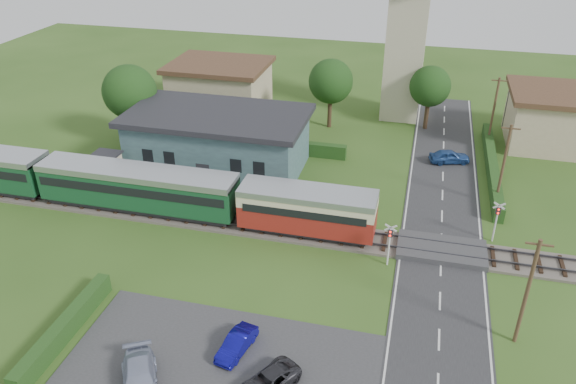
% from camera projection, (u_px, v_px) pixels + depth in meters
% --- Properties ---
extents(ground, '(120.00, 120.00, 0.00)m').
position_uv_depth(ground, '(298.00, 248.00, 40.37)').
color(ground, '#2D4C19').
extents(railway_track, '(76.00, 3.20, 0.49)m').
position_uv_depth(railway_track, '(304.00, 232.00, 42.01)').
color(railway_track, '#4C443D').
rests_on(railway_track, ground).
extents(road, '(6.00, 70.00, 0.05)m').
position_uv_depth(road, '(441.00, 269.00, 38.21)').
color(road, '#28282B').
rests_on(road, ground).
extents(car_park, '(17.00, 9.00, 0.08)m').
position_uv_depth(car_park, '(221.00, 366.00, 30.50)').
color(car_park, '#333335').
rests_on(car_park, ground).
extents(crossing_deck, '(6.20, 3.40, 0.45)m').
position_uv_depth(crossing_deck, '(441.00, 250.00, 39.81)').
color(crossing_deck, '#333335').
rests_on(crossing_deck, ground).
extents(platform, '(30.00, 3.00, 0.45)m').
position_uv_depth(platform, '(196.00, 195.00, 46.80)').
color(platform, gray).
rests_on(platform, ground).
extents(equipment_hut, '(2.30, 2.30, 2.55)m').
position_uv_depth(equipment_hut, '(107.00, 168.00, 47.77)').
color(equipment_hut, '#C0B698').
rests_on(equipment_hut, platform).
extents(station_building, '(16.00, 9.00, 5.30)m').
position_uv_depth(station_building, '(218.00, 140.00, 50.51)').
color(station_building, '#3A5159').
rests_on(station_building, ground).
extents(train, '(43.20, 2.90, 3.40)m').
position_uv_depth(train, '(101.00, 182.00, 44.55)').
color(train, '#232328').
rests_on(train, ground).
extents(church_tower, '(6.00, 6.00, 17.60)m').
position_uv_depth(church_tower, '(408.00, 23.00, 58.04)').
color(church_tower, '#C0B698').
rests_on(church_tower, ground).
extents(house_west, '(10.80, 8.80, 5.50)m').
position_uv_depth(house_west, '(220.00, 86.00, 63.40)').
color(house_west, tan).
rests_on(house_west, ground).
extents(house_east, '(8.80, 8.80, 5.50)m').
position_uv_depth(house_east, '(552.00, 117.00, 55.05)').
color(house_east, tan).
rests_on(house_east, ground).
extents(hedge_carpark, '(0.80, 9.00, 1.20)m').
position_uv_depth(hedge_carpark, '(64.00, 329.00, 32.26)').
color(hedge_carpark, '#193814').
rests_on(hedge_carpark, ground).
extents(hedge_roadside, '(0.80, 18.00, 1.20)m').
position_uv_depth(hedge_roadside, '(492.00, 166.00, 50.59)').
color(hedge_roadside, '#193814').
rests_on(hedge_roadside, ground).
extents(hedge_station, '(22.00, 0.80, 1.30)m').
position_uv_depth(hedge_station, '(236.00, 141.00, 55.32)').
color(hedge_station, '#193814').
rests_on(hedge_station, ground).
extents(tree_a, '(5.20, 5.20, 8.00)m').
position_uv_depth(tree_a, '(130.00, 92.00, 53.89)').
color(tree_a, '#332316').
rests_on(tree_a, ground).
extents(tree_b, '(4.60, 4.60, 7.34)m').
position_uv_depth(tree_b, '(331.00, 81.00, 57.84)').
color(tree_b, '#332316').
rests_on(tree_b, ground).
extents(tree_c, '(4.20, 4.20, 6.78)m').
position_uv_depth(tree_c, '(430.00, 86.00, 57.57)').
color(tree_c, '#332316').
rests_on(tree_c, ground).
extents(utility_pole_b, '(1.40, 0.22, 7.00)m').
position_uv_depth(utility_pole_b, '(527.00, 291.00, 30.48)').
color(utility_pole_b, '#473321').
rests_on(utility_pole_b, ground).
extents(utility_pole_c, '(1.40, 0.22, 7.00)m').
position_uv_depth(utility_pole_c, '(503.00, 165.00, 44.03)').
color(utility_pole_c, '#473321').
rests_on(utility_pole_c, ground).
extents(utility_pole_d, '(1.40, 0.22, 7.00)m').
position_uv_depth(utility_pole_d, '(493.00, 111.00, 54.20)').
color(utility_pole_d, '#473321').
rests_on(utility_pole_d, ground).
extents(crossing_signal_near, '(0.84, 0.28, 3.28)m').
position_uv_depth(crossing_signal_near, '(390.00, 239.00, 37.61)').
color(crossing_signal_near, silver).
rests_on(crossing_signal_near, ground).
extents(crossing_signal_far, '(0.84, 0.28, 3.28)m').
position_uv_depth(crossing_signal_far, '(497.00, 216.00, 40.14)').
color(crossing_signal_far, silver).
rests_on(crossing_signal_far, ground).
extents(streetlamp_west, '(0.30, 0.30, 5.15)m').
position_uv_depth(streetlamp_west, '(143.00, 93.00, 60.54)').
color(streetlamp_west, '#3F3F47').
rests_on(streetlamp_west, ground).
extents(streetlamp_east, '(0.30, 0.30, 5.15)m').
position_uv_depth(streetlamp_east, '(507.00, 101.00, 58.33)').
color(streetlamp_east, '#3F3F47').
rests_on(streetlamp_east, ground).
extents(car_on_road, '(3.95, 2.48, 1.25)m').
position_uv_depth(car_on_road, '(449.00, 156.00, 52.20)').
color(car_on_road, navy).
rests_on(car_on_road, road).
extents(car_park_blue, '(1.73, 3.33, 1.05)m').
position_uv_depth(car_park_blue, '(237.00, 344.00, 31.21)').
color(car_park_blue, '#0A0875').
rests_on(car_park_blue, car_park).
extents(car_park_silver, '(3.74, 4.74, 1.29)m').
position_uv_depth(car_park_silver, '(140.00, 380.00, 28.79)').
color(car_park_silver, '#A2AAC6').
rests_on(car_park_silver, car_park).
extents(car_park_dark, '(3.28, 3.97, 1.01)m').
position_uv_depth(car_park_dark, '(269.00, 382.00, 28.87)').
color(car_park_dark, '#2A2A2F').
rests_on(car_park_dark, car_park).
extents(pedestrian_near, '(0.82, 0.70, 1.91)m').
position_uv_depth(pedestrian_near, '(258.00, 191.00, 44.87)').
color(pedestrian_near, gray).
rests_on(pedestrian_near, platform).
extents(pedestrian_far, '(0.82, 0.92, 1.56)m').
position_uv_depth(pedestrian_far, '(111.00, 178.00, 47.30)').
color(pedestrian_far, gray).
rests_on(pedestrian_far, platform).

